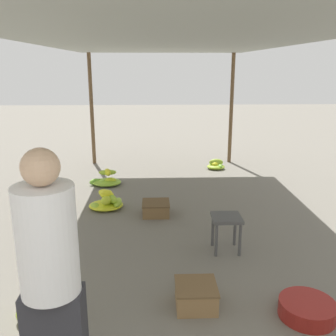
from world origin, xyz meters
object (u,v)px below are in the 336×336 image
(basin_black, at_px, (307,309))
(banana_pile_left_2, at_px, (107,180))
(crate_mid, at_px, (156,208))
(vendor_foreground, at_px, (51,278))
(banana_pile_right_1, at_px, (216,165))
(banana_pile_left_1, at_px, (107,202))
(crate_near, at_px, (196,295))
(stool, at_px, (226,223))
(banana_pile_left_0, at_px, (36,307))

(basin_black, bearing_deg, banana_pile_left_2, 119.86)
(banana_pile_left_2, xyz_separation_m, crate_mid, (0.90, -1.47, 0.00))
(crate_mid, bearing_deg, vendor_foreground, -101.87)
(banana_pile_right_1, height_order, crate_mid, banana_pile_right_1)
(banana_pile_left_1, relative_size, crate_near, 1.40)
(crate_near, bearing_deg, stool, 66.01)
(basin_black, xyz_separation_m, banana_pile_left_1, (-2.06, 2.65, 0.04))
(vendor_foreground, distance_m, basin_black, 2.25)
(banana_pile_left_1, bearing_deg, banana_pile_left_0, -96.59)
(basin_black, bearing_deg, banana_pile_right_1, 90.09)
(banana_pile_left_2, distance_m, banana_pile_right_1, 2.43)
(banana_pile_left_0, bearing_deg, crate_near, 5.30)
(basin_black, relative_size, banana_pile_left_1, 0.93)
(stool, xyz_separation_m, crate_mid, (-0.82, 1.14, -0.25))
(banana_pile_left_1, height_order, crate_mid, banana_pile_left_1)
(banana_pile_left_2, distance_m, crate_mid, 1.72)
(banana_pile_left_2, bearing_deg, basin_black, -60.14)
(banana_pile_left_1, relative_size, banana_pile_left_2, 0.88)
(vendor_foreground, bearing_deg, banana_pile_right_1, 70.78)
(stool, distance_m, banana_pile_left_1, 2.13)
(basin_black, xyz_separation_m, banana_pile_left_0, (-2.36, 0.06, 0.05))
(vendor_foreground, bearing_deg, crate_near, 42.31)
(stool, bearing_deg, banana_pile_left_0, -147.68)
(banana_pile_left_1, xyz_separation_m, crate_mid, (0.75, -0.27, -0.01))
(vendor_foreground, relative_size, crate_near, 4.48)
(basin_black, height_order, crate_mid, crate_mid)
(banana_pile_left_2, xyz_separation_m, banana_pile_right_1, (2.20, 1.03, -0.02))
(stool, xyz_separation_m, crate_near, (-0.47, -1.05, -0.24))
(stool, xyz_separation_m, basin_black, (0.49, -1.24, -0.28))
(basin_black, distance_m, banana_pile_left_2, 4.44)
(banana_pile_left_1, relative_size, banana_pile_right_1, 1.41)
(banana_pile_right_1, relative_size, crate_mid, 0.94)
(banana_pile_left_0, relative_size, banana_pile_right_1, 1.11)
(banana_pile_left_0, bearing_deg, stool, 32.32)
(banana_pile_left_0, height_order, banana_pile_left_2, banana_pile_left_2)
(basin_black, distance_m, banana_pile_left_1, 3.36)
(vendor_foreground, relative_size, banana_pile_left_1, 3.19)
(crate_mid, bearing_deg, basin_black, -61.23)
(banana_pile_right_1, bearing_deg, crate_mid, -117.53)
(basin_black, bearing_deg, crate_near, 169.01)
(vendor_foreground, relative_size, stool, 3.87)
(stool, bearing_deg, basin_black, -68.54)
(banana_pile_left_0, bearing_deg, banana_pile_left_2, 87.75)
(stool, xyz_separation_m, banana_pile_left_1, (-1.57, 1.41, -0.24))
(basin_black, height_order, banana_pile_left_2, banana_pile_left_2)
(vendor_foreground, relative_size, banana_pile_left_0, 4.04)
(banana_pile_left_1, bearing_deg, banana_pile_left_2, 97.20)
(basin_black, bearing_deg, stool, 111.46)
(vendor_foreground, height_order, banana_pile_left_2, vendor_foreground)
(vendor_foreground, distance_m, banana_pile_left_0, 1.16)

